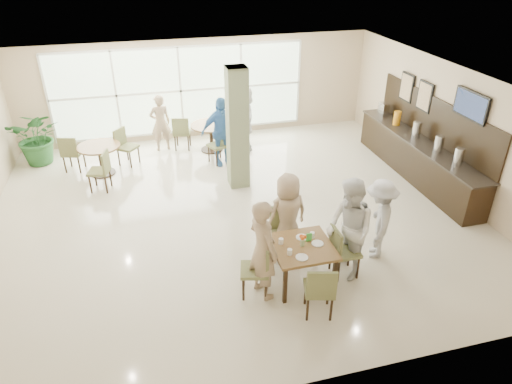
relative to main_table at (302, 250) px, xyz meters
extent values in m
plane|color=beige|center=(-0.63, 2.53, -0.66)|extent=(10.00, 10.00, 0.00)
plane|color=white|center=(-0.63, 2.53, 2.14)|extent=(10.00, 10.00, 0.00)
plane|color=#CAB391|center=(-0.63, 7.03, 0.74)|extent=(10.00, 0.00, 10.00)
plane|color=#CAB391|center=(-0.63, -1.97, 0.74)|extent=(10.00, 0.00, 10.00)
plane|color=#CAB391|center=(4.37, 2.53, 0.74)|extent=(0.00, 9.00, 9.00)
plane|color=silver|center=(-1.13, 7.00, 0.74)|extent=(7.00, 0.00, 7.00)
cube|color=#6F7E58|center=(-0.23, 3.73, 0.74)|extent=(0.45, 0.45, 2.80)
cube|color=brown|center=(0.00, 0.00, 0.06)|extent=(1.00, 1.00, 0.05)
cube|color=black|center=(-0.42, -0.42, -0.31)|extent=(0.06, 0.06, 0.70)
cube|color=black|center=(0.42, -0.42, -0.31)|extent=(0.06, 0.06, 0.70)
cube|color=black|center=(-0.42, 0.42, -0.31)|extent=(0.06, 0.06, 0.70)
cube|color=black|center=(0.42, 0.42, -0.31)|extent=(0.06, 0.06, 0.70)
cylinder|color=brown|center=(-3.39, 5.14, 0.07)|extent=(1.03, 1.03, 0.04)
cylinder|color=black|center=(-3.39, 5.14, -0.31)|extent=(0.10, 0.10, 0.71)
cylinder|color=black|center=(-3.39, 5.14, -0.65)|extent=(0.60, 0.60, 0.03)
cylinder|color=brown|center=(-0.50, 5.88, 0.07)|extent=(1.11, 1.11, 0.04)
cylinder|color=black|center=(-0.50, 5.88, -0.31)|extent=(0.10, 0.10, 0.71)
cylinder|color=black|center=(-0.50, 5.88, -0.65)|extent=(0.60, 0.60, 0.03)
cylinder|color=white|center=(0.24, 0.18, 0.14)|extent=(0.08, 0.08, 0.10)
cylinder|color=white|center=(-0.32, 0.14, 0.14)|extent=(0.08, 0.08, 0.10)
cylinder|color=white|center=(-0.28, -0.17, 0.14)|extent=(0.08, 0.08, 0.10)
cylinder|color=white|center=(-0.12, -0.30, 0.10)|extent=(0.20, 0.20, 0.01)
cylinder|color=white|center=(0.07, 0.22, 0.10)|extent=(0.20, 0.20, 0.01)
cylinder|color=white|center=(0.26, -0.02, 0.10)|extent=(0.20, 0.20, 0.01)
cylinder|color=#99B27F|center=(0.00, 0.00, 0.15)|extent=(0.07, 0.07, 0.12)
sphere|color=#E55313|center=(0.03, 0.00, 0.26)|extent=(0.07, 0.07, 0.07)
sphere|color=#E55313|center=(-0.02, 0.03, 0.26)|extent=(0.07, 0.07, 0.07)
sphere|color=#E55313|center=(-0.01, -0.03, 0.26)|extent=(0.07, 0.07, 0.07)
cube|color=green|center=(0.15, 0.10, 0.16)|extent=(0.10, 0.03, 0.15)
cube|color=black|center=(4.05, 3.03, -0.21)|extent=(0.60, 4.60, 0.90)
cube|color=black|center=(4.05, 3.03, 0.26)|extent=(0.64, 4.70, 0.04)
cube|color=black|center=(4.34, 3.03, 0.79)|extent=(0.04, 4.60, 1.00)
cylinder|color=silver|center=(4.05, 1.63, 0.48)|extent=(0.20, 0.20, 0.40)
cylinder|color=silver|center=(4.05, 2.33, 0.48)|extent=(0.20, 0.20, 0.40)
cylinder|color=silver|center=(4.05, 3.23, 0.48)|extent=(0.20, 0.20, 0.40)
cylinder|color=orange|center=(4.05, 4.13, 0.46)|extent=(0.18, 0.18, 0.36)
cube|color=silver|center=(4.05, 4.83, 0.46)|extent=(0.18, 0.30, 0.36)
cube|color=black|center=(4.31, 1.93, 1.49)|extent=(0.06, 1.00, 0.58)
cube|color=#7F99CC|center=(4.28, 1.93, 1.49)|extent=(0.01, 0.92, 0.50)
cube|color=black|center=(4.32, 3.53, 1.19)|extent=(0.04, 0.55, 0.70)
cube|color=olive|center=(4.29, 3.53, 1.19)|extent=(0.01, 0.47, 0.62)
cube|color=black|center=(4.32, 4.33, 1.19)|extent=(0.04, 0.55, 0.70)
cube|color=olive|center=(4.29, 4.33, 1.19)|extent=(0.01, 0.47, 0.62)
imported|color=#245B28|center=(-4.92, 6.21, 0.05)|extent=(1.48, 1.48, 1.43)
imported|color=tan|center=(-0.70, -0.10, 0.21)|extent=(0.61, 0.74, 1.75)
imported|color=tan|center=(0.04, 0.90, 0.14)|extent=(0.84, 0.56, 1.60)
imported|color=white|center=(0.83, 0.02, 0.25)|extent=(0.76, 0.94, 1.82)
imported|color=#B4B3B6|center=(1.59, 0.39, 0.11)|extent=(0.96, 1.14, 1.54)
imported|color=#3C74B6|center=(-0.39, 4.97, 0.22)|extent=(1.12, 0.76, 1.77)
imported|color=white|center=(0.39, 5.77, 0.23)|extent=(0.80, 1.69, 1.78)
imported|color=tan|center=(-1.82, 6.26, 0.12)|extent=(0.62, 0.46, 1.56)
camera|label=1|loc=(-2.28, -5.70, 4.50)|focal=32.00mm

